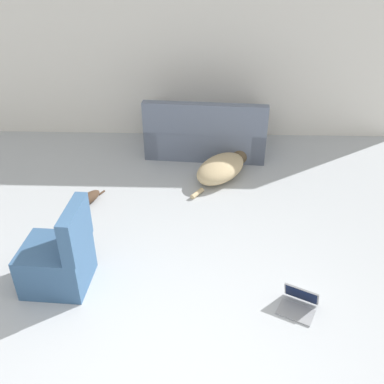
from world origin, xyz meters
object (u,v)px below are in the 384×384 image
(laptop_open, at_px, (299,302))
(cat, at_px, (86,200))
(couch, at_px, (206,134))
(side_chair, at_px, (60,259))
(dog, at_px, (222,167))

(laptop_open, bearing_deg, cat, 172.02)
(cat, bearing_deg, couch, 164.01)
(side_chair, bearing_deg, couch, 158.09)
(cat, bearing_deg, laptop_open, 82.78)
(dog, bearing_deg, side_chair, 176.76)
(cat, height_order, side_chair, side_chair)
(cat, distance_m, side_chair, 1.41)
(couch, xyz_separation_m, cat, (-1.49, -1.57, -0.22))
(side_chair, bearing_deg, cat, -172.20)
(couch, height_order, laptop_open, couch)
(dog, bearing_deg, couch, 49.20)
(dog, relative_size, laptop_open, 2.84)
(cat, xyz_separation_m, laptop_open, (2.35, -1.63, 0.01))
(couch, relative_size, cat, 3.19)
(dog, distance_m, cat, 1.88)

